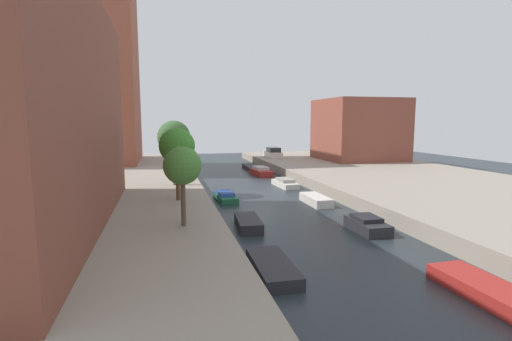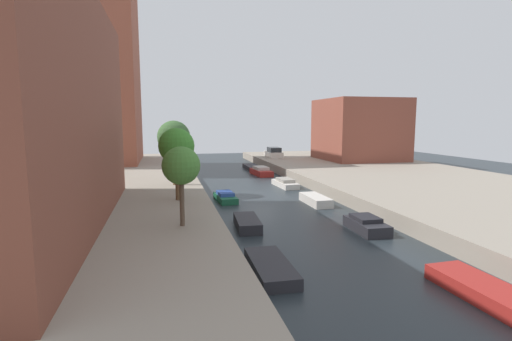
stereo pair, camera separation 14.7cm
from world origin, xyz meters
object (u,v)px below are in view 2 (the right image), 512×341
object	(u,v)px
street_tree_0	(181,166)
moored_boat_left_2	(225,197)
apartment_tower_far	(95,68)
moored_boat_right_2	(316,200)
parked_car	(274,153)
moored_boat_right_5	(252,167)
street_tree_1	(176,146)
low_block_right	(359,130)
moored_boat_right_0	(486,292)
moored_boat_left_0	(271,267)
moored_boat_right_3	(285,183)
moored_boat_right_1	(366,225)
moored_boat_right_4	(261,172)
moored_boat_left_1	(247,223)
street_tree_2	(174,138)

from	to	relation	value
street_tree_0	moored_boat_left_2	xyz separation A→B (m)	(3.77, 10.03, -3.71)
apartment_tower_far	moored_boat_left_2	distance (m)	29.13
moored_boat_left_2	moored_boat_right_2	bearing A→B (deg)	-22.71
parked_car	moored_boat_left_2	xyz separation A→B (m)	(-10.88, -23.91, -1.30)
moored_boat_right_2	moored_boat_right_5	distance (m)	21.62
moored_boat_left_2	moored_boat_right_5	distance (m)	19.98
apartment_tower_far	moored_boat_right_2	distance (m)	34.44
street_tree_0	street_tree_1	world-z (taller)	street_tree_1
low_block_right	moored_boat_right_0	distance (m)	40.17
moored_boat_right_2	apartment_tower_far	bearing A→B (deg)	126.51
moored_boat_left_0	moored_boat_right_3	xyz separation A→B (m)	(7.02, 19.82, 0.09)
street_tree_0	moored_boat_right_2	world-z (taller)	street_tree_0
apartment_tower_far	moored_boat_right_3	world-z (taller)	apartment_tower_far
moored_boat_right_5	apartment_tower_far	bearing A→B (deg)	167.63
low_block_right	apartment_tower_far	bearing A→B (deg)	171.90
street_tree_0	street_tree_1	bearing A→B (deg)	90.00
moored_boat_right_1	moored_boat_right_3	bearing A→B (deg)	89.78
apartment_tower_far	moored_boat_right_2	size ratio (longest dim) A/B	6.57
street_tree_0	moored_boat_right_1	world-z (taller)	street_tree_0
street_tree_0	moored_boat_right_4	bearing A→B (deg)	66.64
moored_boat_left_0	moored_boat_left_2	xyz separation A→B (m)	(0.43, 14.66, 0.06)
low_block_right	moored_boat_left_1	size ratio (longest dim) A/B	2.98
moored_boat_right_1	moored_boat_right_3	size ratio (longest dim) A/B	0.78
moored_boat_right_3	street_tree_1	bearing A→B (deg)	-140.07
low_block_right	moored_boat_right_0	world-z (taller)	low_block_right
apartment_tower_far	moored_boat_right_3	size ratio (longest dim) A/B	5.86
street_tree_0	moored_boat_left_0	xyz separation A→B (m)	(3.34, -4.63, -3.77)
moored_boat_right_2	moored_boat_right_4	distance (m)	16.01
street_tree_1	street_tree_2	xyz separation A→B (m)	(0.00, 6.25, 0.32)
low_block_right	moored_boat_right_5	bearing A→B (deg)	177.48
moored_boat_right_0	street_tree_0	bearing A→B (deg)	139.46
street_tree_2	moored_boat_right_0	xyz separation A→B (m)	(10.12, -21.41, -4.63)
street_tree_1	moored_boat_right_1	size ratio (longest dim) A/B	1.53
moored_boat_left_2	moored_boat_right_0	distance (m)	19.74
moored_boat_right_0	moored_boat_right_3	xyz separation A→B (m)	(0.24, 23.84, 0.05)
moored_boat_left_2	moored_boat_right_4	xyz separation A→B (m)	(6.31, 13.30, 0.11)
street_tree_0	parked_car	size ratio (longest dim) A/B	0.84
street_tree_0	moored_boat_right_2	bearing A→B (deg)	35.57
moored_boat_left_2	street_tree_0	bearing A→B (deg)	-110.59
moored_boat_left_2	moored_boat_right_2	distance (m)	7.02
parked_car	moored_boat_left_2	bearing A→B (deg)	-114.46
low_block_right	street_tree_1	world-z (taller)	low_block_right
moored_boat_left_0	moored_boat_right_3	bearing A→B (deg)	70.49
moored_boat_left_2	moored_boat_right_4	size ratio (longest dim) A/B	0.80
parked_car	moored_boat_right_0	xyz separation A→B (m)	(-4.52, -42.60, -1.33)
moored_boat_right_1	street_tree_0	bearing A→B (deg)	179.64
moored_boat_right_2	moored_boat_right_4	bearing A→B (deg)	90.58
street_tree_2	moored_boat_right_2	distance (m)	12.47
street_tree_1	street_tree_2	bearing A→B (deg)	90.00
moored_boat_right_2	street_tree_1	bearing A→B (deg)	-175.45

